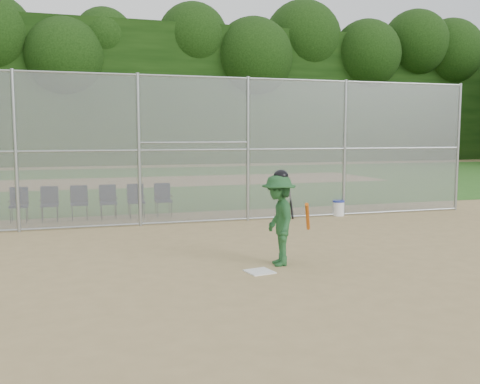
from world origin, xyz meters
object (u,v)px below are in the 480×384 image
object	(u,v)px
chair_0	(19,205)
home_plate	(259,272)
water_cooler	(338,208)
batter_at_plate	(279,219)

from	to	relation	value
chair_0	home_plate	bearing A→B (deg)	-56.72
home_plate	water_cooler	xyz separation A→B (m)	(4.39, 5.48, 0.22)
home_plate	water_cooler	distance (m)	7.03
batter_at_plate	chair_0	xyz separation A→B (m)	(-5.10, 6.58, -0.38)
home_plate	batter_at_plate	bearing A→B (deg)	37.91
home_plate	batter_at_plate	size ratio (longest dim) A/B	0.25
water_cooler	chair_0	size ratio (longest dim) A/B	0.48
chair_0	batter_at_plate	bearing A→B (deg)	-52.24
batter_at_plate	water_cooler	distance (m)	6.42
water_cooler	home_plate	bearing A→B (deg)	-128.72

